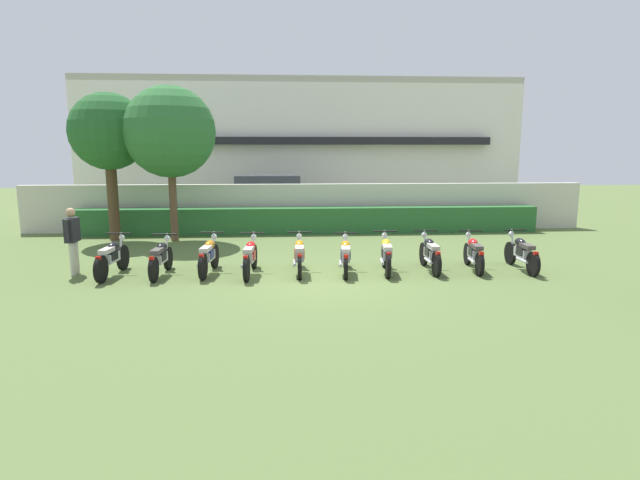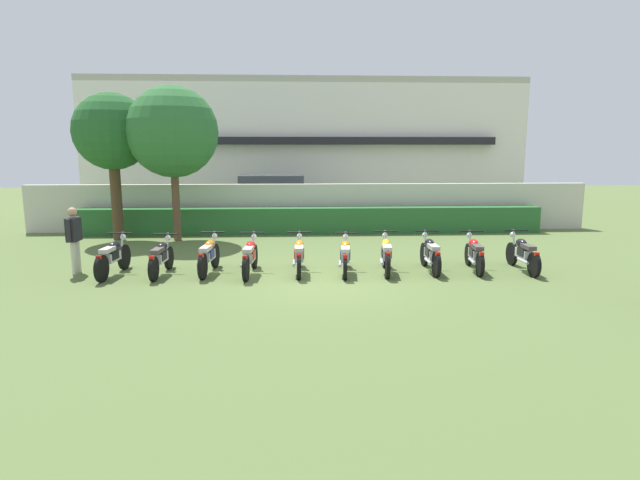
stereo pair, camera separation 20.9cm
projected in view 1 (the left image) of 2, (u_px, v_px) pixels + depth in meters
The scene contains 18 objects.
ground at pixel (323, 280), 12.10m from camera, with size 60.00×60.00×0.00m, color #566B38.
building at pixel (300, 145), 28.07m from camera, with size 21.63×6.50×6.40m.
compound_wall at pixel (308, 207), 19.31m from camera, with size 20.55×0.30×1.72m, color beige.
hedge_row at pixel (309, 220), 18.69m from camera, with size 16.44×0.70×0.92m, color #28602D.
parked_car at pixel (272, 197), 22.32m from camera, with size 4.53×2.12×1.89m.
tree_near_inspector at pixel (108, 133), 16.80m from camera, with size 2.48×2.48×4.78m.
tree_far_side at pixel (170, 132), 16.67m from camera, with size 2.92×2.92×4.99m.
motorcycle_in_row_0 at pixel (112, 257), 12.40m from camera, with size 0.60×1.92×0.97m.
motorcycle_in_row_1 at pixel (161, 258), 12.46m from camera, with size 0.60×1.83×0.95m.
motorcycle_in_row_2 at pixel (209, 256), 12.64m from camera, with size 0.60×1.83×0.96m.
motorcycle_in_row_3 at pixel (250, 256), 12.55m from camera, with size 0.60×1.95×0.96m.
motorcycle_in_row_4 at pixel (299, 255), 12.71m from camera, with size 0.60×1.85×0.96m.
motorcycle_in_row_5 at pixel (345, 255), 12.73m from camera, with size 0.60×1.84×0.94m.
motorcycle_in_row_6 at pixel (386, 254), 12.80m from camera, with size 0.60×1.83×0.97m.
motorcycle_in_row_7 at pixel (430, 253), 12.94m from camera, with size 0.60×1.82×0.96m.
motorcycle_in_row_8 at pixel (474, 253), 13.03m from camera, with size 0.60×1.80×0.94m.
motorcycle_in_row_9 at pixel (522, 253), 13.03m from camera, with size 0.60×1.92×0.96m.
inspector_person at pixel (72, 236), 12.49m from camera, with size 0.22×0.66×1.62m.
Camera 1 is at (-0.87, -11.73, 3.01)m, focal length 29.36 mm.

